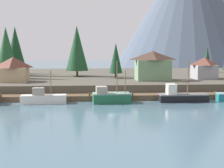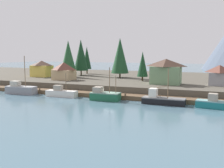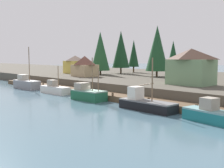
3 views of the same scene
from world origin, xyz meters
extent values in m
cube|color=#476675|center=(0.00, 20.00, -0.50)|extent=(400.00, 400.00, 1.00)
cube|color=brown|center=(0.00, 2.00, 0.50)|extent=(80.00, 4.00, 1.00)
cylinder|color=brown|center=(-20.00, 0.20, 0.80)|extent=(0.36, 0.36, 1.60)
cylinder|color=brown|center=(-12.00, 0.20, 0.80)|extent=(0.36, 0.36, 1.60)
cylinder|color=brown|center=(-4.00, 0.20, 0.80)|extent=(0.36, 0.36, 1.60)
cylinder|color=brown|center=(4.00, 0.20, 0.80)|extent=(0.36, 0.36, 1.60)
cylinder|color=brown|center=(12.00, 0.20, 0.80)|extent=(0.36, 0.36, 1.60)
cylinder|color=brown|center=(20.00, 0.20, 0.80)|extent=(0.36, 0.36, 1.60)
cube|color=#4C473D|center=(0.00, 32.00, 1.25)|extent=(400.00, 56.00, 2.50)
cone|color=#475160|center=(57.57, 134.75, 36.92)|extent=(88.74, 88.74, 73.83)
cube|color=silver|center=(-12.12, -1.42, 0.66)|extent=(8.05, 2.62, 1.32)
cube|color=silver|center=(-12.12, -1.42, 1.42)|extent=(8.05, 2.62, 0.20)
cube|color=gray|center=(-13.03, -1.47, 2.17)|extent=(2.09, 1.53, 1.30)
cylinder|color=brown|center=(-10.83, -1.36, 3.68)|extent=(0.15, 0.15, 4.33)
cube|color=#1E5B3D|center=(-0.07, -1.81, 0.80)|extent=(6.79, 3.31, 1.60)
cube|color=gray|center=(-0.07, -1.81, 1.70)|extent=(6.79, 3.31, 0.20)
cube|color=gray|center=(-1.86, -1.90, 2.40)|extent=(2.02, 2.40, 1.21)
cylinder|color=brown|center=(0.93, -1.76, 4.68)|extent=(0.17, 0.17, 5.76)
cylinder|color=brown|center=(2.41, -1.68, 3.79)|extent=(0.14, 0.14, 3.97)
cube|color=black|center=(13.15, -1.50, 0.61)|extent=(8.89, 2.72, 1.22)
cube|color=slate|center=(13.15, -1.50, 1.32)|extent=(8.89, 2.72, 0.20)
cube|color=silver|center=(10.93, -1.50, 2.35)|extent=(1.60, 2.01, 1.86)
cylinder|color=brown|center=(14.01, -1.49, 4.49)|extent=(0.19, 0.19, 6.15)
cylinder|color=brown|center=(12.91, -1.50, 3.74)|extent=(2.72, 0.14, 0.68)
cube|color=tan|center=(-20.54, 12.82, 4.05)|extent=(6.04, 4.96, 3.10)
pyramid|color=brown|center=(-20.54, 12.82, 6.77)|extent=(6.34, 5.21, 2.34)
cube|color=gray|center=(23.90, 16.42, 4.17)|extent=(5.01, 5.38, 3.34)
pyramid|color=brown|center=(23.90, 16.42, 6.78)|extent=(5.26, 5.65, 1.88)
cube|color=#6B8E66|center=(10.68, 13.80, 4.85)|extent=(7.63, 5.53, 4.71)
pyramid|color=#422D23|center=(10.68, 13.80, 8.21)|extent=(8.02, 5.80, 2.00)
cylinder|color=#4C3823|center=(32.98, 37.75, 3.29)|extent=(0.50, 0.50, 1.58)
cone|color=#14381E|center=(32.98, 37.75, 7.27)|extent=(2.40, 2.40, 6.38)
cylinder|color=#4C3823|center=(-24.05, 21.23, 3.11)|extent=(0.50, 0.50, 1.22)
cone|color=#1E4C28|center=(-24.05, 21.23, 9.39)|extent=(5.57, 5.57, 11.33)
cylinder|color=#4C3823|center=(-7.03, 26.20, 3.26)|extent=(0.50, 0.50, 1.52)
cone|color=#194223|center=(-7.03, 26.20, 9.91)|extent=(5.89, 5.89, 11.77)
cylinder|color=#4C3823|center=(2.67, 19.51, 3.13)|extent=(0.50, 0.50, 1.26)
cone|color=#14381E|center=(2.67, 19.51, 7.48)|extent=(3.24, 3.24, 7.44)
cylinder|color=#4C3823|center=(-25.06, 36.65, 3.46)|extent=(0.50, 0.50, 1.93)
cone|color=#14381E|center=(-25.06, 36.65, 8.88)|extent=(3.53, 3.53, 8.90)
cylinder|color=#4C3823|center=(-23.63, 29.29, 3.42)|extent=(0.50, 0.50, 1.84)
cone|color=#14381E|center=(-23.63, 29.29, 10.03)|extent=(5.37, 5.37, 11.38)
camera|label=1|loc=(-4.38, -56.83, 9.47)|focal=49.91mm
camera|label=2|loc=(23.20, -54.66, 10.71)|focal=41.10mm
camera|label=3|loc=(38.78, -31.96, 7.65)|focal=44.73mm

